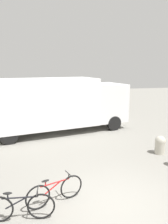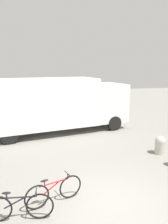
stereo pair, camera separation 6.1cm
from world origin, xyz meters
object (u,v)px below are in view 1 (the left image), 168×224
(delivery_truck, at_px, (54,103))
(bicycle_near, at_px, (20,207))
(bicycle_middle, at_px, (55,191))
(bollard_far_bench, at_px, (160,144))

(delivery_truck, height_order, bicycle_near, delivery_truck)
(delivery_truck, distance_m, bicycle_near, 7.59)
(bicycle_near, xyz_separation_m, bicycle_middle, (0.89, 0.51, 0.00))
(bicycle_near, height_order, bicycle_middle, same)
(delivery_truck, relative_size, bicycle_near, 5.20)
(delivery_truck, distance_m, bollard_far_bench, 6.10)
(bollard_far_bench, bearing_deg, bicycle_middle, -151.65)
(bicycle_near, distance_m, bollard_far_bench, 6.43)
(delivery_truck, xyz_separation_m, bicycle_middle, (-0.57, -6.82, -1.32))
(bollard_far_bench, bearing_deg, bicycle_near, -151.46)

